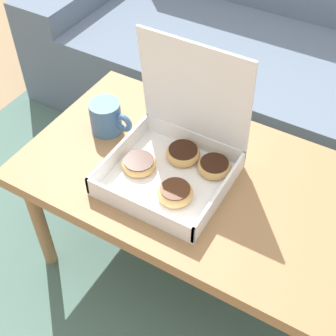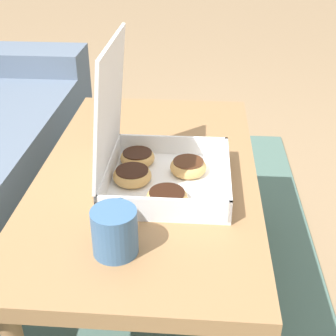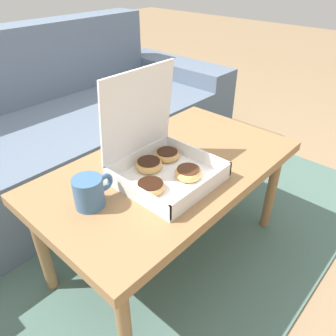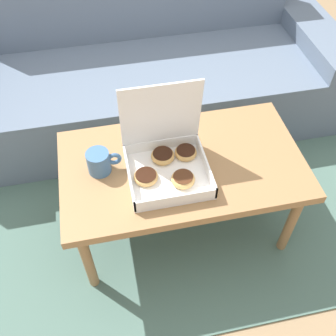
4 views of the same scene
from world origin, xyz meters
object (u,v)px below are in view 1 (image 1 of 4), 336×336
Objects in this scene: coffee_table at (201,188)px; coffee_mug at (107,117)px; couch at (298,72)px; pastry_box at (178,156)px.

coffee_mug is (-0.34, 0.03, 0.10)m from coffee_table.
couch is 0.98m from pastry_box.
couch is 0.99m from coffee_mug.
pastry_box reaches higher than coffee_table.
coffee_mug is at bearing -110.89° from couch.
coffee_table is 7.26× the size of coffee_mug.
coffee_table is at bearing -90.00° from couch.
coffee_mug is at bearing 175.32° from coffee_table.
coffee_table is at bearing 13.97° from pastry_box.
couch is 6.22× the size of pastry_box.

